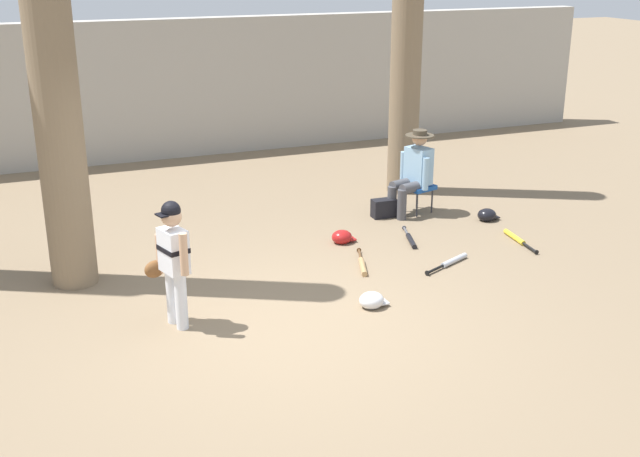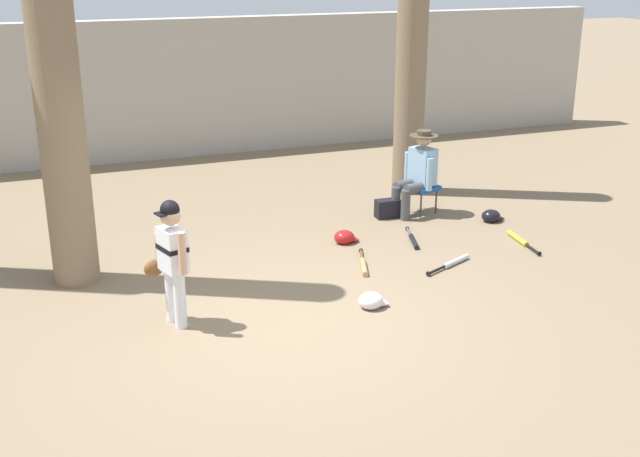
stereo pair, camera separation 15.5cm
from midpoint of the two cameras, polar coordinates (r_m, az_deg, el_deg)
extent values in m
plane|color=#7F6B51|center=(7.99, -1.74, -7.06)|extent=(60.00, 60.00, 0.00)
cube|color=#ADA89E|center=(14.49, -11.62, 9.73)|extent=(18.00, 0.36, 2.44)
cylinder|color=#7F6B51|center=(8.79, -18.36, 13.59)|extent=(0.51, 0.51, 5.62)
cone|color=#7F6B51|center=(9.45, -16.58, -3.57)|extent=(0.73, 0.73, 0.30)
cylinder|color=#7F6B51|center=(12.00, 7.14, 16.01)|extent=(0.46, 0.46, 5.76)
cone|color=#7F6B51|center=(12.49, 6.59, 2.72)|extent=(0.71, 0.71, 0.28)
cylinder|color=white|center=(7.95, -9.50, -5.13)|extent=(0.12, 0.12, 0.58)
cylinder|color=white|center=(8.10, -10.11, -4.70)|extent=(0.12, 0.12, 0.58)
cube|color=white|center=(7.83, -10.02, -1.51)|extent=(0.28, 0.34, 0.44)
cube|color=black|center=(7.83, -10.03, -1.36)|extent=(0.29, 0.35, 0.05)
sphere|color=tan|center=(7.72, -10.17, 0.92)|extent=(0.20, 0.20, 0.20)
sphere|color=black|center=(7.70, -10.19, 1.34)|extent=(0.19, 0.19, 0.19)
cube|color=black|center=(7.67, -10.77, 1.03)|extent=(0.14, 0.16, 0.02)
cylinder|color=tan|center=(7.61, -9.32, -1.78)|extent=(0.10, 0.10, 0.42)
cylinder|color=tan|center=(8.02, -10.94, -1.68)|extent=(0.10, 0.10, 0.40)
ellipsoid|color=brown|center=(8.07, -11.31, -2.79)|extent=(0.25, 0.18, 0.18)
cube|color=#194C9E|center=(11.35, 7.72, 2.96)|extent=(0.50, 0.50, 0.06)
cylinder|color=#333338|center=(11.20, 7.67, 1.73)|extent=(0.02, 0.02, 0.38)
cylinder|color=#333338|center=(11.41, 6.61, 2.09)|extent=(0.02, 0.02, 0.38)
cylinder|color=#333338|center=(11.41, 8.74, 2.00)|extent=(0.02, 0.02, 0.38)
cylinder|color=#333338|center=(11.61, 7.68, 2.35)|extent=(0.02, 0.02, 0.38)
cylinder|color=#47474C|center=(11.06, 6.57, 1.68)|extent=(0.13, 0.13, 0.43)
cylinder|color=#47474C|center=(11.20, 5.87, 1.93)|extent=(0.13, 0.13, 0.43)
cylinder|color=#47474C|center=(11.13, 7.36, 2.92)|extent=(0.43, 0.26, 0.15)
cylinder|color=#47474C|center=(11.27, 6.65, 3.15)|extent=(0.43, 0.26, 0.15)
cube|color=#8CB7D8|center=(11.27, 7.79, 4.47)|extent=(0.33, 0.41, 0.52)
cylinder|color=#8CB7D8|center=(11.08, 8.28, 3.87)|extent=(0.11, 0.11, 0.46)
cylinder|color=#8CB7D8|center=(11.38, 6.71, 4.36)|extent=(0.11, 0.11, 0.46)
sphere|color=tan|center=(11.17, 7.88, 6.46)|extent=(0.22, 0.22, 0.22)
cylinder|color=#4C4233|center=(11.17, 7.89, 6.62)|extent=(0.40, 0.40, 0.02)
cylinder|color=#4C4233|center=(11.16, 7.90, 6.79)|extent=(0.20, 0.20, 0.09)
cube|color=black|center=(11.17, 5.28, 1.44)|extent=(0.35, 0.19, 0.26)
cylinder|color=yellow|center=(10.58, 14.45, -0.69)|extent=(0.13, 0.49, 0.07)
cylinder|color=black|center=(10.25, 15.50, -1.45)|extent=(0.07, 0.33, 0.03)
cylinder|color=black|center=(10.12, 15.93, -1.76)|extent=(0.06, 0.02, 0.06)
cylinder|color=#B7BCC6|center=(9.65, 10.21, -2.34)|extent=(0.45, 0.26, 0.07)
cylinder|color=black|center=(9.35, 8.84, -2.98)|extent=(0.30, 0.16, 0.03)
cylinder|color=black|center=(9.23, 8.27, -3.25)|extent=(0.04, 0.06, 0.06)
cylinder|color=black|center=(10.21, 7.20, -0.94)|extent=(0.20, 0.44, 0.07)
cylinder|color=#4C4C51|center=(10.55, 6.85, -0.25)|extent=(0.12, 0.29, 0.03)
cylinder|color=#4C4C51|center=(10.69, 6.71, 0.01)|extent=(0.06, 0.03, 0.06)
cylinder|color=tan|center=(9.35, 3.66, -2.79)|extent=(0.22, 0.46, 0.07)
cylinder|color=brown|center=(9.71, 3.48, -1.92)|extent=(0.14, 0.31, 0.03)
cylinder|color=brown|center=(9.86, 3.41, -1.59)|extent=(0.06, 0.03, 0.06)
ellipsoid|color=#A81919|center=(10.16, 2.19, -0.63)|extent=(0.27, 0.24, 0.18)
cube|color=#A81919|center=(10.23, 2.84, -0.76)|extent=(0.11, 0.13, 0.02)
ellipsoid|color=black|center=(11.24, 12.59, 0.88)|extent=(0.27, 0.24, 0.18)
cube|color=black|center=(11.32, 13.11, 0.75)|extent=(0.11, 0.13, 0.02)
ellipsoid|color=silver|center=(8.37, 4.22, -5.21)|extent=(0.27, 0.24, 0.18)
cube|color=silver|center=(8.44, 5.00, -5.34)|extent=(0.11, 0.13, 0.02)
camera|label=1|loc=(0.08, -89.48, 0.18)|focal=44.46mm
camera|label=2|loc=(0.08, 90.52, -0.18)|focal=44.46mm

